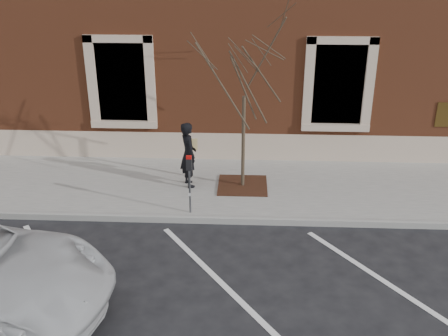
{
  "coord_description": "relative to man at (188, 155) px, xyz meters",
  "views": [
    {
      "loc": [
        0.51,
        -10.06,
        5.65
      ],
      "look_at": [
        0.0,
        0.6,
        1.1
      ],
      "focal_mm": 40.0,
      "sensor_mm": 36.0,
      "label": 1
    }
  ],
  "objects": [
    {
      "name": "ground",
      "position": [
        0.96,
        -1.66,
        -1.0
      ],
      "size": [
        120.0,
        120.0,
        0.0
      ],
      "primitive_type": "plane",
      "color": "#28282B",
      "rests_on": "ground"
    },
    {
      "name": "sidewalk_near",
      "position": [
        0.96,
        0.09,
        -0.92
      ],
      "size": [
        40.0,
        3.5,
        0.15
      ],
      "primitive_type": "cube",
      "color": "#AEAAA3",
      "rests_on": "ground"
    },
    {
      "name": "curb_near",
      "position": [
        0.96,
        -1.71,
        -0.92
      ],
      "size": [
        40.0,
        0.12,
        0.15
      ],
      "primitive_type": "cube",
      "color": "#9E9E99",
      "rests_on": "ground"
    },
    {
      "name": "parking_stripes",
      "position": [
        0.96,
        -3.86,
        -1.0
      ],
      "size": [
        28.0,
        4.4,
        0.01
      ],
      "primitive_type": null,
      "color": "silver",
      "rests_on": "ground"
    },
    {
      "name": "building_civic",
      "position": [
        0.96,
        6.08,
        3.0
      ],
      "size": [
        40.0,
        8.62,
        8.0
      ],
      "color": "brown",
      "rests_on": "ground"
    },
    {
      "name": "man",
      "position": [
        0.0,
        0.0,
        0.0
      ],
      "size": [
        0.62,
        0.73,
        1.7
      ],
      "primitive_type": "imported",
      "rotation": [
        0.0,
        0.0,
        1.98
      ],
      "color": "black",
      "rests_on": "sidewalk_near"
    },
    {
      "name": "parking_meter",
      "position": [
        0.19,
        -1.5,
        0.13
      ],
      "size": [
        0.13,
        0.1,
        1.41
      ],
      "rotation": [
        0.0,
        0.0,
        -0.38
      ],
      "color": "#595B60",
      "rests_on": "sidewalk_near"
    },
    {
      "name": "tree_grate",
      "position": [
        1.39,
        0.01,
        -0.83
      ],
      "size": [
        1.26,
        1.26,
        0.03
      ],
      "primitive_type": "cube",
      "color": "#442116",
      "rests_on": "sidewalk_near"
    },
    {
      "name": "sapling",
      "position": [
        1.39,
        0.01,
        2.18
      ],
      "size": [
        2.6,
        2.6,
        4.34
      ],
      "color": "#4B3D2D",
      "rests_on": "sidewalk_near"
    }
  ]
}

